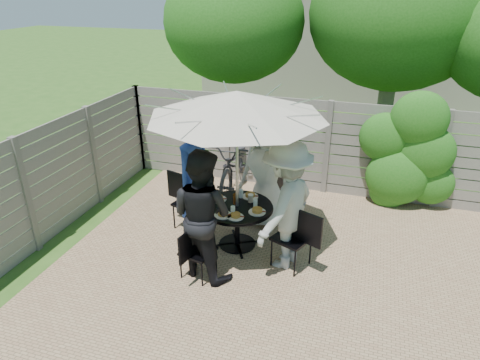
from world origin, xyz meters
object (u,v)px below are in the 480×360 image
(glass_right, at_px, (255,204))
(bicycle, at_px, (237,164))
(chair_left, at_px, (190,212))
(plate_extra, at_px, (236,216))
(chair_front, at_px, (198,261))
(chair_right, at_px, (292,249))
(person_left, at_px, (194,178))
(person_front, at_px, (202,215))
(syrup_jug, at_px, (236,199))
(plate_back, at_px, (250,195))
(person_back, at_px, (266,173))
(person_right, at_px, (286,206))
(glass_back, at_px, (241,194))
(glass_left, at_px, (219,200))
(plate_front, at_px, (223,214))
(patio_table, at_px, (237,218))
(chair_back, at_px, (269,206))
(glass_front, at_px, (233,211))
(plate_right, at_px, (257,211))
(plate_left, at_px, (218,198))
(umbrella, at_px, (237,104))

(glass_right, distance_m, bicycle, 2.09)
(chair_left, bearing_deg, plate_extra, -15.65)
(chair_front, xyz_separation_m, chair_right, (1.20, 0.64, 0.04))
(person_left, bearing_deg, glass_right, -84.50)
(person_front, bearing_deg, syrup_jug, -86.10)
(bicycle, bearing_deg, chair_left, -103.35)
(person_left, bearing_deg, plate_back, -66.55)
(person_back, bearing_deg, bicycle, 145.02)
(person_front, distance_m, person_right, 1.17)
(glass_back, xyz_separation_m, glass_left, (-0.25, -0.30, 0.00))
(chair_front, xyz_separation_m, person_front, (0.04, 0.13, 0.69))
(chair_front, distance_m, bicycle, 2.86)
(plate_front, xyz_separation_m, glass_right, (0.38, 0.37, 0.05))
(chair_front, bearing_deg, glass_back, 0.28)
(plate_extra, bearing_deg, patio_table, 103.92)
(plate_extra, xyz_separation_m, bicycle, (-0.70, 2.24, -0.18))
(chair_back, xyz_separation_m, plate_extra, (-0.20, -1.26, 0.47))
(person_left, bearing_deg, person_right, -90.00)
(glass_front, distance_m, syrup_jug, 0.35)
(chair_back, xyz_separation_m, plate_back, (-0.18, -0.58, 0.47))
(chair_left, bearing_deg, chair_back, 43.94)
(bicycle, bearing_deg, person_front, -84.76)
(person_front, distance_m, plate_back, 1.21)
(chair_back, xyz_separation_m, chair_right, (0.64, -1.21, 0.03))
(plate_right, bearing_deg, glass_front, -151.55)
(bicycle, bearing_deg, chair_right, -57.50)
(plate_right, bearing_deg, glass_back, 133.77)
(chair_back, height_order, plate_left, chair_back)
(glass_left, xyz_separation_m, glass_front, (0.30, -0.25, 0.00))
(plate_front, bearing_deg, person_left, 139.50)
(umbrella, bearing_deg, chair_front, -106.98)
(patio_table, relative_size, plate_back, 5.19)
(person_front, relative_size, plate_left, 7.25)
(patio_table, relative_size, chair_left, 1.41)
(person_left, distance_m, glass_back, 0.79)
(patio_table, distance_m, glass_front, 0.40)
(glass_front, relative_size, bicycle, 0.07)
(chair_right, bearing_deg, plate_left, 6.14)
(plate_left, distance_m, syrup_jug, 0.31)
(person_left, relative_size, person_right, 0.99)
(chair_left, bearing_deg, person_back, 39.68)
(person_right, distance_m, plate_left, 1.21)
(syrup_jug, bearing_deg, person_left, 166.67)
(chair_front, relative_size, chair_right, 0.88)
(person_right, bearing_deg, chair_front, -40.68)
(person_back, distance_m, glass_front, 1.11)
(bicycle, bearing_deg, person_right, -59.32)
(chair_back, xyz_separation_m, person_front, (-0.53, -1.72, 0.68))
(glass_back, bearing_deg, syrup_jug, -94.96)
(glass_right, bearing_deg, patio_table, -175.05)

